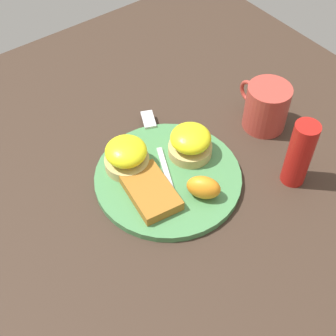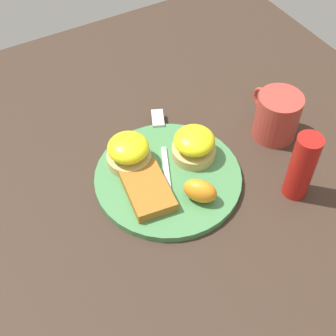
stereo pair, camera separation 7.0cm
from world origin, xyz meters
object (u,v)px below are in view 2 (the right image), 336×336
object	(u,v)px
sandwich_benedict_right	(129,152)
cup	(276,115)
orange_wedge	(200,191)
condiment_bottle	(302,167)
fork	(161,145)
hashbrown_patty	(147,189)
sandwich_benedict_left	(194,145)

from	to	relation	value
sandwich_benedict_right	cup	bearing A→B (deg)	-101.57
orange_wedge	condiment_bottle	bearing A→B (deg)	-110.69
fork	cup	world-z (taller)	cup
orange_wedge	condiment_bottle	size ratio (longest dim) A/B	0.44
hashbrown_patty	condiment_bottle	world-z (taller)	condiment_bottle
hashbrown_patty	fork	distance (m)	0.12
sandwich_benedict_right	cup	world-z (taller)	cup
sandwich_benedict_left	hashbrown_patty	distance (m)	0.12
sandwich_benedict_right	orange_wedge	bearing A→B (deg)	-153.36
sandwich_benedict_left	cup	bearing A→B (deg)	-94.96
sandwich_benedict_left	hashbrown_patty	size ratio (longest dim) A/B	0.72
sandwich_benedict_left	sandwich_benedict_right	bearing A→B (deg)	68.70
cup	sandwich_benedict_left	bearing A→B (deg)	85.04
orange_wedge	condiment_bottle	xyz separation A→B (m)	(-0.06, -0.16, 0.03)
orange_wedge	condiment_bottle	world-z (taller)	condiment_bottle
orange_wedge	fork	size ratio (longest dim) A/B	0.28
hashbrown_patty	condiment_bottle	bearing A→B (deg)	-116.56
fork	condiment_bottle	size ratio (longest dim) A/B	1.60
fork	condiment_bottle	bearing A→B (deg)	-141.93
sandwich_benedict_right	fork	world-z (taller)	sandwich_benedict_right
sandwich_benedict_right	hashbrown_patty	distance (m)	0.08
sandwich_benedict_right	condiment_bottle	distance (m)	0.31
sandwich_benedict_left	cup	distance (m)	0.18
cup	condiment_bottle	world-z (taller)	condiment_bottle
hashbrown_patty	sandwich_benedict_left	bearing A→B (deg)	-73.16
sandwich_benedict_left	fork	distance (m)	0.07
sandwich_benedict_left	condiment_bottle	size ratio (longest dim) A/B	0.61
sandwich_benedict_left	condiment_bottle	bearing A→B (deg)	-142.33
sandwich_benedict_left	orange_wedge	size ratio (longest dim) A/B	1.38
sandwich_benedict_right	cup	distance (m)	0.30
sandwich_benedict_right	condiment_bottle	size ratio (longest dim) A/B	0.61
sandwich_benedict_left	sandwich_benedict_right	world-z (taller)	same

